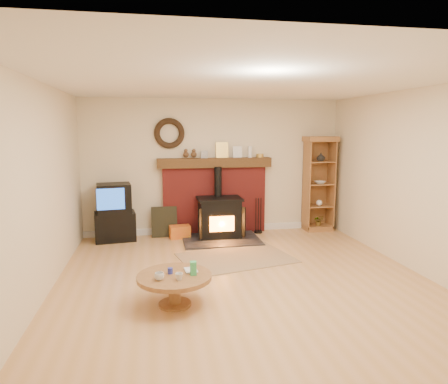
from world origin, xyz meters
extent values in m
plane|color=tan|center=(0.00, 0.00, 0.00)|extent=(5.50, 5.50, 0.00)
cube|color=beige|center=(0.00, 2.75, 1.30)|extent=(5.00, 0.02, 2.60)
cube|color=beige|center=(0.00, -2.75, 1.30)|extent=(5.00, 0.02, 2.60)
cube|color=beige|center=(-2.50, 0.00, 1.30)|extent=(0.02, 5.50, 2.60)
cube|color=beige|center=(2.50, 0.00, 1.30)|extent=(0.02, 5.50, 2.60)
cube|color=white|center=(0.00, 0.00, 2.60)|extent=(5.00, 5.50, 0.02)
cube|color=white|center=(0.00, 2.73, 0.06)|extent=(5.00, 0.04, 0.12)
torus|color=black|center=(-0.85, 2.69, 1.95)|extent=(0.57, 0.11, 0.57)
cube|color=maroon|center=(0.00, 2.67, 0.65)|extent=(2.00, 0.15, 1.30)
cube|color=#382312|center=(0.00, 2.64, 1.39)|extent=(2.20, 0.22, 0.18)
cube|color=#999999|center=(-0.20, 2.65, 1.55)|extent=(0.13, 0.05, 0.14)
cube|color=gold|center=(0.15, 2.67, 1.63)|extent=(0.24, 0.06, 0.30)
cube|color=white|center=(0.45, 2.67, 1.59)|extent=(0.18, 0.05, 0.22)
cylinder|color=white|center=(0.70, 2.65, 1.59)|extent=(0.08, 0.08, 0.22)
cylinder|color=gold|center=(0.90, 2.65, 1.51)|extent=(0.14, 0.14, 0.07)
cube|color=black|center=(0.03, 2.10, 0.01)|extent=(1.40, 1.00, 0.03)
cube|color=black|center=(0.03, 2.30, 0.38)|extent=(0.75, 0.54, 0.70)
cube|color=black|center=(0.03, 2.30, 0.75)|extent=(0.82, 0.59, 0.04)
cylinder|color=black|center=(0.03, 2.45, 1.05)|extent=(0.14, 0.14, 0.56)
cube|color=orange|center=(0.03, 2.02, 0.33)|extent=(0.45, 0.02, 0.28)
cube|color=black|center=(-0.31, 2.08, 0.35)|extent=(0.18, 0.24, 0.56)
cube|color=black|center=(0.38, 2.08, 0.35)|extent=(0.18, 0.24, 0.56)
cube|color=brown|center=(0.09, 1.04, 0.01)|extent=(1.91, 1.51, 0.01)
cube|color=black|center=(-1.88, 2.47, 0.26)|extent=(0.77, 0.58, 0.53)
cube|color=black|center=(-1.88, 2.47, 0.79)|extent=(0.65, 0.57, 0.53)
cube|color=#1E4FB2|center=(-1.92, 2.22, 0.81)|extent=(0.47, 0.08, 0.38)
cube|color=brown|center=(2.09, 2.53, 0.05)|extent=(0.55, 0.40, 0.10)
cube|color=brown|center=(2.09, 2.72, 0.92)|extent=(0.55, 0.02, 1.74)
cube|color=brown|center=(1.83, 2.53, 0.92)|extent=(0.02, 0.40, 1.74)
cube|color=brown|center=(2.36, 2.53, 0.92)|extent=(0.02, 0.40, 1.74)
cube|color=brown|center=(2.09, 2.53, 1.84)|extent=(0.61, 0.44, 0.10)
cube|color=brown|center=(2.09, 2.53, 0.50)|extent=(0.51, 0.36, 0.02)
cube|color=brown|center=(2.09, 2.53, 0.94)|extent=(0.51, 0.36, 0.02)
cube|color=brown|center=(2.09, 2.53, 1.39)|extent=(0.51, 0.36, 0.02)
imported|color=white|center=(2.09, 2.48, 1.48)|extent=(0.16, 0.16, 0.17)
imported|color=white|center=(2.09, 2.48, 0.98)|extent=(0.21, 0.21, 0.05)
sphere|color=white|center=(2.09, 2.48, 0.57)|extent=(0.12, 0.12, 0.12)
imported|color=#3DAE5F|center=(2.09, 2.48, 0.20)|extent=(0.19, 0.16, 0.21)
cube|color=yellow|center=(-0.70, 2.40, 0.12)|extent=(0.40, 0.27, 0.24)
cube|color=black|center=(-0.99, 2.55, 0.29)|extent=(0.48, 0.13, 0.57)
cylinder|color=black|center=(0.84, 2.50, 0.02)|extent=(0.16, 0.16, 0.04)
cylinder|color=black|center=(0.79, 2.50, 0.35)|extent=(0.02, 0.02, 0.70)
cylinder|color=black|center=(0.84, 2.50, 0.35)|extent=(0.02, 0.02, 0.70)
cylinder|color=black|center=(0.89, 2.50, 0.35)|extent=(0.02, 0.02, 0.70)
cylinder|color=brown|center=(-0.97, -0.50, 0.01)|extent=(0.38, 0.38, 0.03)
cylinder|color=brown|center=(-0.97, -0.50, 0.17)|extent=(0.14, 0.14, 0.30)
cylinder|color=brown|center=(-0.97, -0.50, 0.35)|extent=(0.86, 0.86, 0.05)
imported|color=white|center=(-1.14, -0.63, 0.41)|extent=(0.11, 0.11, 0.08)
imported|color=white|center=(-0.92, -0.68, 0.41)|extent=(0.09, 0.09, 0.08)
imported|color=#4C331E|center=(-0.84, -0.42, 0.38)|extent=(0.14, 0.19, 0.02)
cylinder|color=#242D95|center=(-1.01, -0.46, 0.41)|extent=(0.06, 0.06, 0.07)
cube|color=#3DAE5F|center=(-0.75, -0.55, 0.45)|extent=(0.07, 0.07, 0.16)
camera|label=1|loc=(-1.18, -4.92, 2.03)|focal=32.00mm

